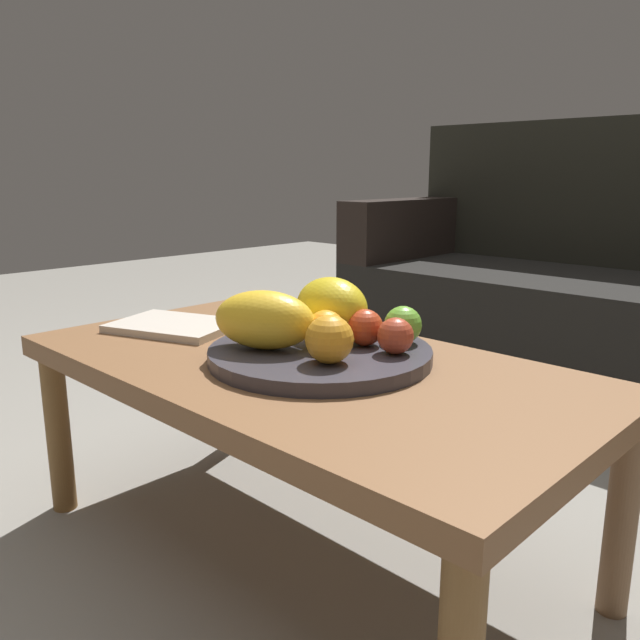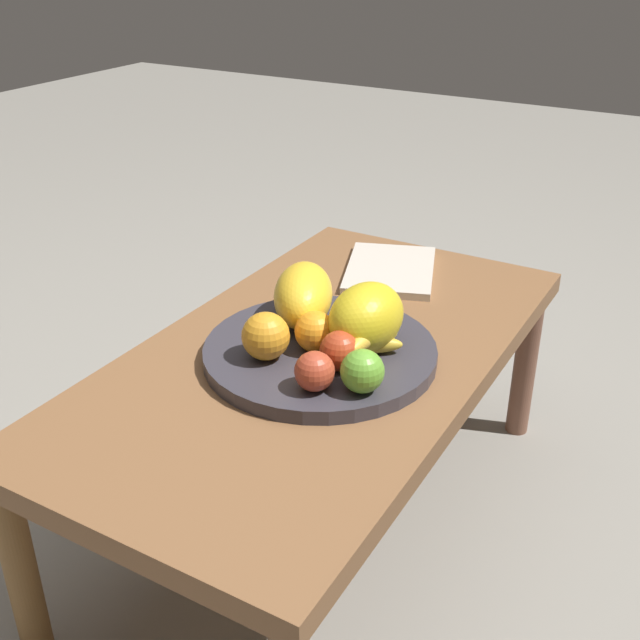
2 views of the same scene
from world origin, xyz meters
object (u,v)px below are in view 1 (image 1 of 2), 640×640
melon_large_front (264,320)px  apple_left (395,336)px  apple_front (403,325)px  orange_left (326,330)px  apple_right (365,327)px  coffee_table (301,383)px  orange_front (329,339)px  banana_bunch (341,322)px  melon_smaller_beside (332,307)px  fruit_bowl (320,354)px  couch (619,306)px  magazine (174,326)px

melon_large_front → apple_left: bearing=35.3°
melon_large_front → apple_left: melon_large_front is taller
apple_front → orange_left: bearing=-120.3°
melon_large_front → apple_right: melon_large_front is taller
coffee_table → apple_left: apple_left is taller
coffee_table → orange_left: orange_left is taller
orange_front → banana_bunch: size_ratio=0.52×
melon_smaller_beside → orange_front: 0.17m
apple_front → apple_right: 0.07m
apple_right → banana_bunch: 0.07m
fruit_bowl → apple_left: size_ratio=6.31×
melon_smaller_beside → apple_front: size_ratio=2.24×
apple_front → melon_smaller_beside: bearing=-155.2°
melon_smaller_beside → apple_right: size_ratio=2.31×
coffee_table → fruit_bowl: (0.03, 0.02, 0.06)m
couch → apple_front: (0.02, -1.17, 0.14)m
melon_smaller_beside → banana_bunch: 0.03m
couch → orange_front: 1.36m
couch → fruit_bowl: bearing=-93.1°
couch → orange_front: size_ratio=21.21×
coffee_table → melon_large_front: (-0.04, -0.05, 0.12)m
melon_smaller_beside → apple_right: (0.08, -0.00, -0.02)m
orange_left → apple_right: orange_left is taller
orange_front → apple_left: 0.13m
fruit_bowl → apple_front: size_ratio=5.81×
apple_front → banana_bunch: apple_front is taller
melon_smaller_beside → apple_left: 0.16m
apple_front → melon_large_front: bearing=-127.9°
fruit_bowl → melon_smaller_beside: size_ratio=2.60×
couch → melon_smaller_beside: (-0.11, -1.22, 0.17)m
couch → melon_large_front: bearing=-95.7°
melon_large_front → apple_right: 0.18m
melon_large_front → magazine: bearing=176.2°
couch → coffee_table: bearing=-94.4°
melon_smaller_beside → magazine: size_ratio=0.61×
orange_front → fruit_bowl: bearing=143.2°
apple_right → banana_bunch: apple_right is taller
coffee_table → orange_front: (0.11, -0.04, 0.11)m
melon_large_front → banana_bunch: bearing=70.9°
orange_front → apple_front: (0.01, 0.18, -0.01)m
melon_large_front → melon_smaller_beside: (0.03, 0.14, 0.01)m
orange_front → orange_left: orange_front is taller
melon_smaller_beside → magazine: 0.38m
magazine → fruit_bowl: bearing=-12.8°
fruit_bowl → melon_smaller_beside: bearing=117.6°
apple_left → banana_bunch: bearing=174.8°
coffee_table → couch: 1.32m
orange_front → apple_front: bearing=86.6°
apple_front → apple_left: (0.03, -0.07, -0.00)m
apple_left → magazine: apple_left is taller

